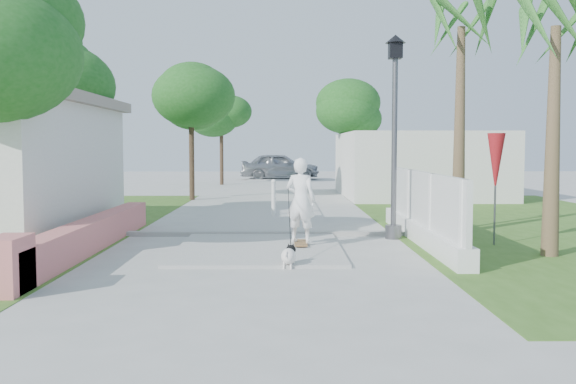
{
  "coord_description": "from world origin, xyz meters",
  "views": [
    {
      "loc": [
        0.44,
        -8.5,
        2.01
      ],
      "look_at": [
        0.57,
        4.55,
        1.1
      ],
      "focal_mm": 40.0,
      "sensor_mm": 36.0,
      "label": 1
    }
  ],
  "objects_px": {
    "skateboarder": "(300,202)",
    "dog": "(289,255)",
    "bollard": "(274,197)",
    "parked_car": "(280,166)",
    "patio_umbrella": "(496,163)",
    "street_lamp": "(394,128)"
  },
  "relations": [
    {
      "from": "patio_umbrella",
      "to": "dog",
      "type": "relative_size",
      "value": 4.14
    },
    {
      "from": "bollard",
      "to": "patio_umbrella",
      "type": "height_order",
      "value": "patio_umbrella"
    },
    {
      "from": "street_lamp",
      "to": "patio_umbrella",
      "type": "bearing_deg",
      "value": -27.76
    },
    {
      "from": "street_lamp",
      "to": "bollard",
      "type": "xyz_separation_m",
      "value": [
        -2.7,
        4.5,
        -1.84
      ]
    },
    {
      "from": "patio_umbrella",
      "to": "skateboarder",
      "type": "distance_m",
      "value": 4.08
    },
    {
      "from": "skateboarder",
      "to": "dog",
      "type": "distance_m",
      "value": 2.23
    },
    {
      "from": "patio_umbrella",
      "to": "parked_car",
      "type": "distance_m",
      "value": 27.39
    },
    {
      "from": "skateboarder",
      "to": "parked_car",
      "type": "xyz_separation_m",
      "value": [
        -0.48,
        27.31,
        -0.1
      ]
    },
    {
      "from": "street_lamp",
      "to": "parked_car",
      "type": "distance_m",
      "value": 26.18
    },
    {
      "from": "skateboarder",
      "to": "patio_umbrella",
      "type": "bearing_deg",
      "value": -153.49
    },
    {
      "from": "bollard",
      "to": "dog",
      "type": "bearing_deg",
      "value": -87.38
    },
    {
      "from": "bollard",
      "to": "patio_umbrella",
      "type": "distance_m",
      "value": 7.25
    },
    {
      "from": "street_lamp",
      "to": "bollard",
      "type": "bearing_deg",
      "value": 120.96
    },
    {
      "from": "street_lamp",
      "to": "patio_umbrella",
      "type": "xyz_separation_m",
      "value": [
        1.9,
        -1.0,
        -0.74
      ]
    },
    {
      "from": "bollard",
      "to": "skateboarder",
      "type": "relative_size",
      "value": 0.45
    },
    {
      "from": "street_lamp",
      "to": "bollard",
      "type": "distance_m",
      "value": 5.56
    },
    {
      "from": "skateboarder",
      "to": "bollard",
      "type": "bearing_deg",
      "value": -61.89
    },
    {
      "from": "skateboarder",
      "to": "parked_car",
      "type": "bearing_deg",
      "value": -66.81
    },
    {
      "from": "skateboarder",
      "to": "dog",
      "type": "relative_size",
      "value": 4.39
    },
    {
      "from": "dog",
      "to": "parked_car",
      "type": "relative_size",
      "value": 0.11
    },
    {
      "from": "dog",
      "to": "parked_car",
      "type": "distance_m",
      "value": 29.4
    },
    {
      "from": "bollard",
      "to": "parked_car",
      "type": "height_order",
      "value": "parked_car"
    }
  ]
}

